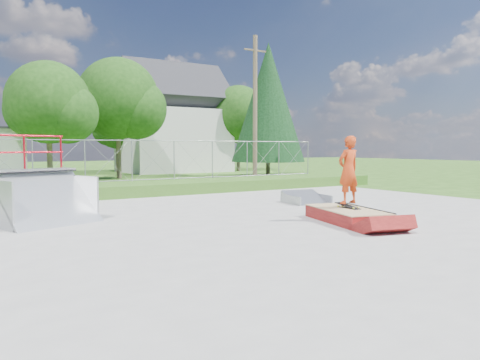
# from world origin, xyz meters

# --- Properties ---
(ground) EXTENTS (120.00, 120.00, 0.00)m
(ground) POSITION_xyz_m (0.00, 0.00, 0.00)
(ground) COLOR #2D5017
(ground) RESTS_ON ground
(concrete_pad) EXTENTS (20.00, 16.00, 0.04)m
(concrete_pad) POSITION_xyz_m (0.00, 0.00, 0.02)
(concrete_pad) COLOR #959592
(concrete_pad) RESTS_ON ground
(grass_berm) EXTENTS (24.00, 3.00, 0.50)m
(grass_berm) POSITION_xyz_m (0.00, 9.50, 0.25)
(grass_berm) COLOR #2D5017
(grass_berm) RESTS_ON ground
(grind_box) EXTENTS (1.81, 2.73, 0.37)m
(grind_box) POSITION_xyz_m (1.96, -0.41, 0.19)
(grind_box) COLOR maroon
(grind_box) RESTS_ON concrete_pad
(quarter_pipe) EXTENTS (2.83, 2.61, 2.31)m
(quarter_pipe) POSITION_xyz_m (-4.78, 3.59, 1.16)
(quarter_pipe) COLOR #A8ABB1
(quarter_pipe) RESTS_ON concrete_pad
(flat_bank_ramp) EXTENTS (1.52, 1.59, 0.40)m
(flat_bank_ramp) POSITION_xyz_m (3.80, 3.34, 0.20)
(flat_bank_ramp) COLOR #A8ABB1
(flat_bank_ramp) RESTS_ON concrete_pad
(skateboard) EXTENTS (0.26, 0.80, 0.13)m
(skateboard) POSITION_xyz_m (2.10, -0.31, 0.42)
(skateboard) COLOR black
(skateboard) RESTS_ON grind_box
(skater) EXTENTS (0.65, 0.43, 1.79)m
(skater) POSITION_xyz_m (2.10, -0.31, 1.31)
(skater) COLOR red
(skater) RESTS_ON grind_box
(chain_link_fence) EXTENTS (20.00, 0.06, 1.80)m
(chain_link_fence) POSITION_xyz_m (0.00, 10.50, 1.40)
(chain_link_fence) COLOR gray
(chain_link_fence) RESTS_ON grass_berm
(gable_house) EXTENTS (8.40, 6.08, 8.94)m
(gable_house) POSITION_xyz_m (9.00, 26.00, 3.84)
(gable_house) COLOR silver
(gable_house) RESTS_ON ground
(utility_pole) EXTENTS (0.24, 0.24, 8.00)m
(utility_pole) POSITION_xyz_m (7.50, 12.00, 4.00)
(utility_pole) COLOR brown
(utility_pole) RESTS_ON ground
(tree_left_near) EXTENTS (4.76, 4.48, 6.65)m
(tree_left_near) POSITION_xyz_m (-1.75, 17.83, 4.24)
(tree_left_near) COLOR brown
(tree_left_near) RESTS_ON ground
(tree_center) EXTENTS (5.44, 5.12, 7.60)m
(tree_center) POSITION_xyz_m (2.78, 19.81, 4.85)
(tree_center) COLOR brown
(tree_center) RESTS_ON ground
(tree_right_far) EXTENTS (5.10, 4.80, 7.12)m
(tree_right_far) POSITION_xyz_m (14.27, 23.82, 4.54)
(tree_right_far) COLOR brown
(tree_right_far) RESTS_ON ground
(tree_back_mid) EXTENTS (4.08, 3.84, 5.70)m
(tree_back_mid) POSITION_xyz_m (5.21, 27.86, 3.63)
(tree_back_mid) COLOR brown
(tree_back_mid) RESTS_ON ground
(conifer_tree) EXTENTS (5.04, 5.04, 9.10)m
(conifer_tree) POSITION_xyz_m (12.00, 17.00, 5.05)
(conifer_tree) COLOR brown
(conifer_tree) RESTS_ON ground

